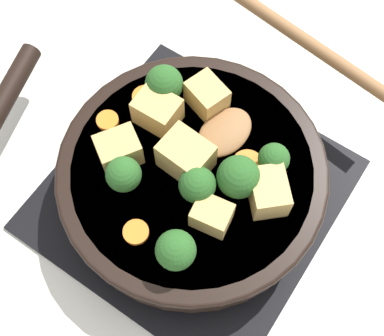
{
  "coord_description": "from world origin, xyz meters",
  "views": [
    {
      "loc": [
        0.13,
        -0.19,
        0.59
      ],
      "look_at": [
        0.0,
        0.0,
        0.08
      ],
      "focal_mm": 50.0,
      "sensor_mm": 36.0,
      "label": 1
    }
  ],
  "objects": [
    {
      "name": "broccoli_floret_south_cluster",
      "position": [
        0.05,
        0.01,
        0.1
      ],
      "size": [
        0.04,
        0.04,
        0.05
      ],
      "color": "#709956",
      "rests_on": "skillet_pan"
    },
    {
      "name": "ground_plane",
      "position": [
        0.0,
        0.0,
        0.0
      ],
      "size": [
        2.4,
        2.4,
        0.0
      ],
      "primitive_type": "plane",
      "color": "silver"
    },
    {
      "name": "wooden_spoon",
      "position": [
        0.02,
        0.14,
        0.08
      ],
      "size": [
        0.24,
        0.21,
        0.02
      ],
      "color": "olive",
      "rests_on": "skillet_pan"
    },
    {
      "name": "carrot_slice_under_broccoli",
      "position": [
        -0.11,
        -0.01,
        0.08
      ],
      "size": [
        0.02,
        0.02,
        0.01
      ],
      "primitive_type": "cylinder",
      "color": "orange",
      "rests_on": "skillet_pan"
    },
    {
      "name": "broccoli_floret_east_rim",
      "position": [
        0.02,
        -0.02,
        0.1
      ],
      "size": [
        0.04,
        0.04,
        0.04
      ],
      "color": "#709956",
      "rests_on": "skillet_pan"
    },
    {
      "name": "skillet_pan",
      "position": [
        -0.0,
        -0.0,
        0.05
      ],
      "size": [
        0.4,
        0.3,
        0.05
      ],
      "color": "black",
      "rests_on": "front_burner_grate"
    },
    {
      "name": "tofu_cube_front_piece",
      "position": [
        -0.07,
        -0.03,
        0.09
      ],
      "size": [
        0.05,
        0.05,
        0.03
      ],
      "primitive_type": "cube",
      "rotation": [
        0.0,
        0.0,
        4.14
      ],
      "color": "tan",
      "rests_on": "skillet_pan"
    },
    {
      "name": "tofu_cube_back_piece",
      "position": [
        -0.06,
        0.03,
        0.09
      ],
      "size": [
        0.05,
        0.04,
        0.04
      ],
      "primitive_type": "cube",
      "rotation": [
        0.0,
        0.0,
        0.03
      ],
      "color": "tan",
      "rests_on": "skillet_pan"
    },
    {
      "name": "carrot_slice_orange_thin",
      "position": [
        -0.01,
        -0.09,
        0.08
      ],
      "size": [
        0.03,
        0.03,
        0.01
      ],
      "primitive_type": "cylinder",
      "color": "orange",
      "rests_on": "skillet_pan"
    },
    {
      "name": "tofu_cube_west_chunk",
      "position": [
        -0.03,
        0.07,
        0.09
      ],
      "size": [
        0.05,
        0.04,
        0.03
      ],
      "primitive_type": "cube",
      "rotation": [
        0.0,
        0.0,
        2.83
      ],
      "color": "tan",
      "rests_on": "skillet_pan"
    },
    {
      "name": "carrot_slice_edge_slice",
      "position": [
        -0.09,
        0.04,
        0.08
      ],
      "size": [
        0.03,
        0.03,
        0.01
      ],
      "primitive_type": "cylinder",
      "color": "orange",
      "rests_on": "skillet_pan"
    },
    {
      "name": "broccoli_floret_center_top",
      "position": [
        0.04,
        -0.09,
        0.1
      ],
      "size": [
        0.04,
        0.04,
        0.05
      ],
      "color": "#709956",
      "rests_on": "skillet_pan"
    },
    {
      "name": "carrot_slice_near_center",
      "position": [
        0.05,
        0.03,
        0.08
      ],
      "size": [
        0.03,
        0.03,
        0.01
      ],
      "primitive_type": "cylinder",
      "color": "orange",
      "rests_on": "skillet_pan"
    },
    {
      "name": "broccoli_floret_north_edge",
      "position": [
        -0.07,
        0.05,
        0.1
      ],
      "size": [
        0.04,
        0.04,
        0.05
      ],
      "color": "#709956",
      "rests_on": "skillet_pan"
    },
    {
      "name": "tofu_cube_near_handle",
      "position": [
        0.08,
        0.01,
        0.09
      ],
      "size": [
        0.06,
        0.06,
        0.04
      ],
      "primitive_type": "cube",
      "rotation": [
        0.0,
        0.0,
        5.46
      ],
      "color": "tan",
      "rests_on": "skillet_pan"
    },
    {
      "name": "tofu_cube_east_chunk",
      "position": [
        0.05,
        -0.04,
        0.09
      ],
      "size": [
        0.04,
        0.04,
        0.03
      ],
      "primitive_type": "cube",
      "rotation": [
        0.0,
        0.0,
        3.3
      ],
      "color": "tan",
      "rests_on": "skillet_pan"
    },
    {
      "name": "front_burner_grate",
      "position": [
        0.0,
        0.0,
        0.01
      ],
      "size": [
        0.31,
        0.31,
        0.03
      ],
      "color": "black",
      "rests_on": "ground_plane"
    },
    {
      "name": "broccoli_floret_west_rim",
      "position": [
        -0.05,
        -0.05,
        0.1
      ],
      "size": [
        0.04,
        0.04,
        0.04
      ],
      "color": "#709956",
      "rests_on": "skillet_pan"
    },
    {
      "name": "broccoli_floret_near_spoon",
      "position": [
        0.07,
        0.05,
        0.1
      ],
      "size": [
        0.03,
        0.03,
        0.04
      ],
      "color": "#709956",
      "rests_on": "skillet_pan"
    },
    {
      "name": "tofu_cube_center_large",
      "position": [
        -0.01,
        0.0,
        0.1
      ],
      "size": [
        0.05,
        0.04,
        0.04
      ],
      "primitive_type": "cube",
      "rotation": [
        0.0,
        0.0,
        6.21
      ],
      "color": "tan",
      "rests_on": "skillet_pan"
    }
  ]
}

